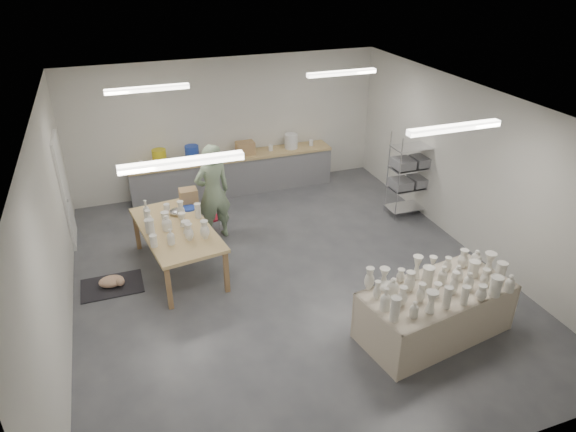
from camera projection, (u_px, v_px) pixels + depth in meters
name	position (u px, v px, depth m)	size (l,w,h in m)	color
room	(280.00, 166.00, 7.94)	(8.00, 8.02, 3.00)	#424449
back_counter	(233.00, 173.00, 11.70)	(4.60, 0.60, 1.24)	tan
wire_shelf	(411.00, 173.00, 10.56)	(0.88, 0.48, 1.80)	silver
drying_table	(435.00, 309.00, 7.40)	(2.34, 1.39, 1.14)	olive
work_table	(177.00, 225.00, 8.79)	(1.40, 2.33, 1.19)	tan
rug	(112.00, 286.00, 8.62)	(1.00, 0.70, 0.02)	black
cat	(112.00, 281.00, 8.57)	(0.42, 0.32, 0.18)	white
potter	(213.00, 193.00, 9.64)	(0.70, 0.46, 1.91)	gray
red_stool	(212.00, 219.00, 10.19)	(0.37, 0.37, 0.30)	#B4192D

